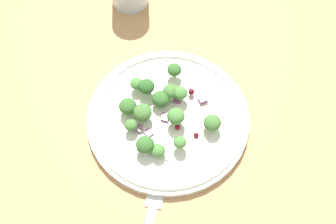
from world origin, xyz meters
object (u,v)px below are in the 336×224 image
at_px(broccoli_floret_2, 136,84).
at_px(plate, 168,118).
at_px(broccoli_floret_0, 143,113).
at_px(broccoli_floret_1, 176,116).

bearing_deg(broccoli_floret_2, plate, -80.86).
relative_size(broccoli_floret_0, broccoli_floret_2, 1.39).
bearing_deg(broccoli_floret_2, broccoli_floret_1, -80.84).
bearing_deg(broccoli_floret_1, plate, 99.24).
height_order(broccoli_floret_0, broccoli_floret_1, broccoli_floret_1).
relative_size(plate, broccoli_floret_1, 9.27).
distance_m(broccoli_floret_0, broccoli_floret_1, 0.05).
height_order(plate, broccoli_floret_1, broccoli_floret_1).
distance_m(plate, broccoli_floret_2, 0.07).
distance_m(plate, broccoli_floret_1, 0.03).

